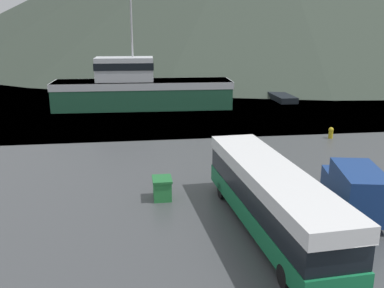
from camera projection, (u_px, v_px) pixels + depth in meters
water_surface at (155, 51)px, 151.35m from camera, size 240.00×240.00×0.00m
tour_bus at (271, 196)px, 19.85m from camera, size 3.38×12.54×3.14m
delivery_van at (355, 189)px, 21.89m from camera, size 3.19×6.01×2.57m
fishing_boat at (140, 88)px, 49.39m from camera, size 20.55×5.57×12.33m
storage_bin at (162, 188)px, 23.91m from camera, size 1.07×1.36×1.22m
small_boat at (281, 97)px, 55.38m from camera, size 2.25×6.89×0.73m
mooring_bollard at (331, 132)px, 36.64m from camera, size 0.44×0.44×0.97m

